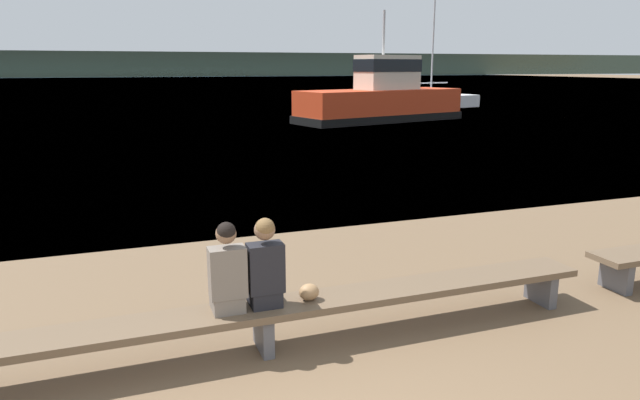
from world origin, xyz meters
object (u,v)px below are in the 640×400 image
at_px(person_right, 265,266).
at_px(tugboat_red, 381,100).
at_px(bench_main, 263,314).
at_px(person_left, 227,272).
at_px(moored_sailboat, 434,101).
at_px(shopping_bag, 309,292).

relative_size(person_right, tugboat_red, 0.10).
xyz_separation_m(bench_main, person_left, (-0.36, -0.00, 0.52)).
bearing_deg(moored_sailboat, bench_main, 133.25).
xyz_separation_m(bench_main, moored_sailboat, (20.66, 30.86, 0.06)).
bearing_deg(person_left, person_right, -0.08).
xyz_separation_m(bench_main, tugboat_red, (12.65, 23.11, 0.70)).
bearing_deg(person_left, moored_sailboat, 55.74).
height_order(bench_main, shopping_bag, shopping_bag).
bearing_deg(bench_main, shopping_bag, -0.28).
relative_size(person_left, tugboat_red, 0.09).
height_order(person_left, tugboat_red, tugboat_red).
distance_m(bench_main, tugboat_red, 26.35).
height_order(bench_main, person_left, person_left).
height_order(tugboat_red, moored_sailboat, moored_sailboat).
bearing_deg(moored_sailboat, person_left, 132.79).
distance_m(person_right, shopping_bag, 0.60).
bearing_deg(person_right, shopping_bag, 0.23).
bearing_deg(shopping_bag, person_left, -179.91).
xyz_separation_m(person_left, tugboat_red, (13.01, 23.11, 0.18)).
xyz_separation_m(person_left, moored_sailboat, (21.02, 30.86, -0.46)).
bearing_deg(moored_sailboat, person_right, 133.30).
bearing_deg(bench_main, person_right, -7.50).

